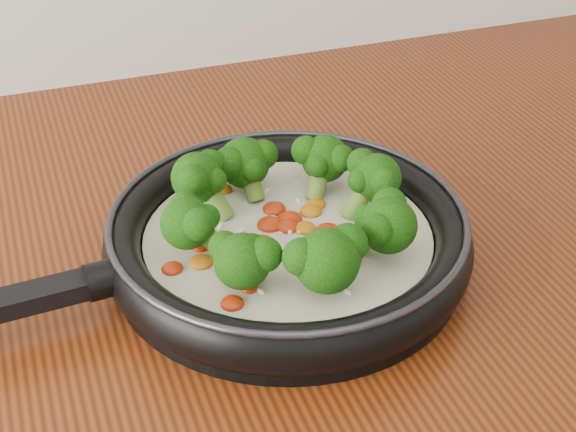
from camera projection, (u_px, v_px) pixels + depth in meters
name	position (u px, v px, depth m)	size (l,w,h in m)	color
skillet	(285.00, 236.00, 0.71)	(0.49, 0.33, 0.09)	black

